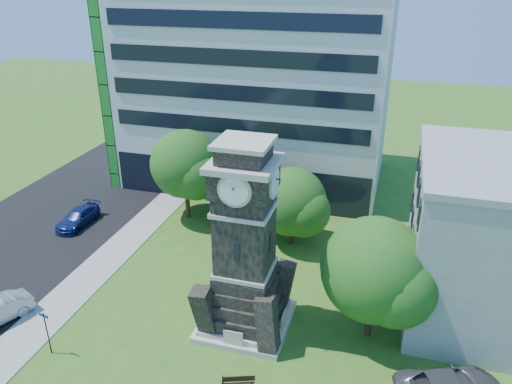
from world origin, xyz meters
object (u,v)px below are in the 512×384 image
(clock_tower, at_px, (245,252))
(park_bench, at_px, (238,384))
(street_sign, at_px, (46,328))
(car_street_north, at_px, (78,218))

(clock_tower, xyz_separation_m, park_bench, (1.23, -5.34, -4.80))
(clock_tower, bearing_deg, street_sign, -150.75)
(car_street_north, bearing_deg, park_bench, -34.58)
(park_bench, xyz_separation_m, street_sign, (-11.39, -0.35, 1.31))
(car_street_north, xyz_separation_m, street_sign, (7.83, -14.19, 1.10))
(park_bench, distance_m, street_sign, 11.47)
(car_street_north, height_order, street_sign, street_sign)
(park_bench, bearing_deg, street_sign, 161.62)
(park_bench, relative_size, street_sign, 0.62)
(clock_tower, bearing_deg, park_bench, -77.01)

